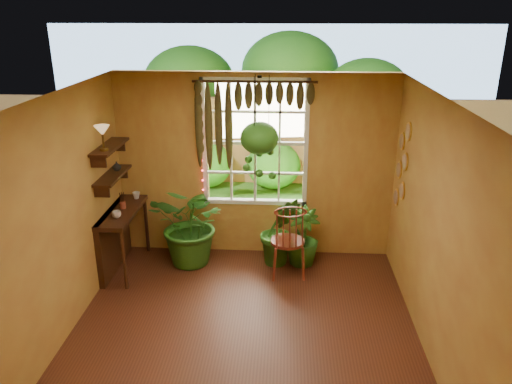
# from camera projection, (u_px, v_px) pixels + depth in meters

# --- Properties ---
(floor) EXTENTS (4.50, 4.50, 0.00)m
(floor) POSITION_uv_depth(u_px,v_px,m) (242.00, 343.00, 5.59)
(floor) COLOR #502717
(floor) RESTS_ON ground
(ceiling) EXTENTS (4.50, 4.50, 0.00)m
(ceiling) POSITION_uv_depth(u_px,v_px,m) (240.00, 102.00, 4.64)
(ceiling) COLOR white
(ceiling) RESTS_ON wall_back
(wall_back) EXTENTS (4.00, 0.00, 4.00)m
(wall_back) POSITION_uv_depth(u_px,v_px,m) (255.00, 167.00, 7.22)
(wall_back) COLOR gold
(wall_back) RESTS_ON floor
(wall_left) EXTENTS (0.00, 4.50, 4.50)m
(wall_left) POSITION_uv_depth(u_px,v_px,m) (51.00, 228.00, 5.23)
(wall_left) COLOR gold
(wall_left) RESTS_ON floor
(wall_right) EXTENTS (0.00, 4.50, 4.50)m
(wall_right) POSITION_uv_depth(u_px,v_px,m) (440.00, 239.00, 5.00)
(wall_right) COLOR gold
(wall_right) RESTS_ON floor
(window) EXTENTS (1.52, 0.10, 1.86)m
(window) POSITION_uv_depth(u_px,v_px,m) (255.00, 143.00, 7.12)
(window) COLOR white
(window) RESTS_ON wall_back
(valance_vine) EXTENTS (1.70, 0.12, 1.10)m
(valance_vine) POSITION_uv_depth(u_px,v_px,m) (248.00, 104.00, 6.81)
(valance_vine) COLOR #381A0F
(valance_vine) RESTS_ON window
(string_lights) EXTENTS (0.03, 0.03, 1.54)m
(string_lights) POSITION_uv_depth(u_px,v_px,m) (201.00, 140.00, 7.06)
(string_lights) COLOR #FF2633
(string_lights) RESTS_ON window
(wall_plates) EXTENTS (0.04, 0.32, 1.10)m
(wall_plates) POSITION_uv_depth(u_px,v_px,m) (402.00, 166.00, 6.60)
(wall_plates) COLOR beige
(wall_plates) RESTS_ON wall_right
(counter_ledge) EXTENTS (0.40, 1.20, 0.90)m
(counter_ledge) POSITION_uv_depth(u_px,v_px,m) (116.00, 233.00, 7.00)
(counter_ledge) COLOR #381A0F
(counter_ledge) RESTS_ON floor
(shelf_lower) EXTENTS (0.25, 0.90, 0.04)m
(shelf_lower) POSITION_uv_depth(u_px,v_px,m) (113.00, 175.00, 6.70)
(shelf_lower) COLOR #381A0F
(shelf_lower) RESTS_ON wall_left
(shelf_upper) EXTENTS (0.25, 0.90, 0.04)m
(shelf_upper) POSITION_uv_depth(u_px,v_px,m) (110.00, 147.00, 6.56)
(shelf_upper) COLOR #381A0F
(shelf_upper) RESTS_ON wall_left
(backyard) EXTENTS (14.00, 10.00, 12.00)m
(backyard) POSITION_uv_depth(u_px,v_px,m) (278.00, 109.00, 11.55)
(backyard) COLOR #25621C
(backyard) RESTS_ON ground
(windsor_chair) EXTENTS (0.52, 0.55, 1.26)m
(windsor_chair) POSITION_uv_depth(u_px,v_px,m) (288.00, 251.00, 6.88)
(windsor_chair) COLOR maroon
(windsor_chair) RESTS_ON floor
(potted_plant_left) EXTENTS (1.40, 1.32, 1.24)m
(potted_plant_left) POSITION_uv_depth(u_px,v_px,m) (193.00, 224.00, 7.10)
(potted_plant_left) COLOR #1B5015
(potted_plant_left) RESTS_ON floor
(potted_plant_mid) EXTENTS (0.65, 0.56, 1.04)m
(potted_plant_mid) POSITION_uv_depth(u_px,v_px,m) (280.00, 231.00, 7.13)
(potted_plant_mid) COLOR #1B5015
(potted_plant_mid) RESTS_ON floor
(potted_plant_right) EXTENTS (0.62, 0.62, 0.86)m
(potted_plant_right) POSITION_uv_depth(u_px,v_px,m) (302.00, 237.00, 7.16)
(potted_plant_right) COLOR #1B5015
(potted_plant_right) RESTS_ON floor
(hanging_basket) EXTENTS (0.52, 0.52, 1.42)m
(hanging_basket) POSITION_uv_depth(u_px,v_px,m) (259.00, 140.00, 6.74)
(hanging_basket) COLOR black
(hanging_basket) RESTS_ON ceiling
(cup_a) EXTENTS (0.14, 0.14, 0.09)m
(cup_a) POSITION_uv_depth(u_px,v_px,m) (117.00, 215.00, 6.60)
(cup_a) COLOR silver
(cup_a) RESTS_ON counter_ledge
(cup_b) EXTENTS (0.12, 0.12, 0.10)m
(cup_b) POSITION_uv_depth(u_px,v_px,m) (136.00, 195.00, 7.26)
(cup_b) COLOR beige
(cup_b) RESTS_ON counter_ledge
(brush_jar) EXTENTS (0.08, 0.08, 0.30)m
(brush_jar) POSITION_uv_depth(u_px,v_px,m) (122.00, 201.00, 6.88)
(brush_jar) COLOR brown
(brush_jar) RESTS_ON counter_ledge
(shelf_vase) EXTENTS (0.14, 0.14, 0.13)m
(shelf_vase) POSITION_uv_depth(u_px,v_px,m) (117.00, 166.00, 6.83)
(shelf_vase) COLOR #B2AD99
(shelf_vase) RESTS_ON shelf_lower
(tiffany_lamp) EXTENTS (0.19, 0.19, 0.32)m
(tiffany_lamp) POSITION_uv_depth(u_px,v_px,m) (102.00, 132.00, 6.24)
(tiffany_lamp) COLOR brown
(tiffany_lamp) RESTS_ON shelf_upper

